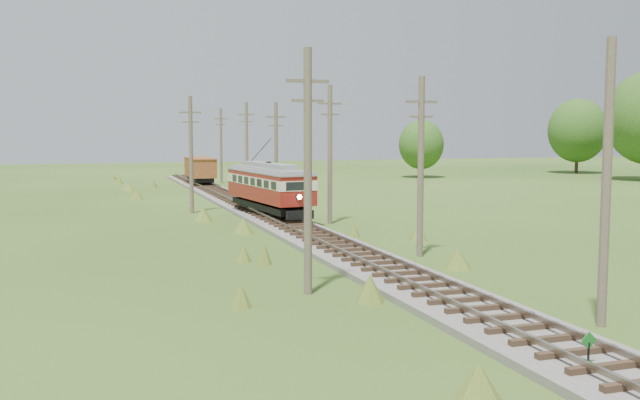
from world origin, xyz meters
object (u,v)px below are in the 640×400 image
object	(u,v)px
gondola	(200,169)
gravel_pile	(269,191)
switch_marker	(589,349)
streetcar	(269,185)

from	to	relation	value
gondola	gravel_pile	xyz separation A→B (m)	(3.77, -15.69, -1.35)
switch_marker	streetcar	size ratio (longest dim) A/B	0.10
streetcar	gravel_pile	bearing A→B (deg)	69.77
streetcar	gondola	distance (m)	30.78
switch_marker	gravel_pile	xyz separation A→B (m)	(3.97, 48.14, -0.00)
gondola	gravel_pile	distance (m)	16.19
switch_marker	gravel_pile	bearing A→B (deg)	85.29
streetcar	gondola	xyz separation A→B (m)	(-0.00, 30.78, -0.42)
streetcar	gravel_pile	xyz separation A→B (m)	(3.77, 15.09, -1.76)
switch_marker	gondola	size ratio (longest dim) A/B	0.14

